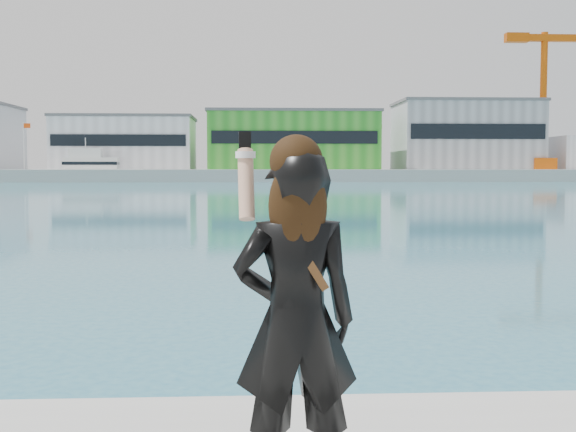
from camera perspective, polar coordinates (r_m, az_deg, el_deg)
The scene contains 10 objects.
far_quay at distance 133.70m, azimuth -3.14°, elevation 3.28°, with size 320.00×40.00×2.00m, color #9E9E99.
warehouse_white at distance 133.67m, azimuth -12.67°, elevation 5.66°, with size 24.48×15.35×9.50m.
warehouse_green at distance 131.98m, azimuth 0.34°, elevation 5.99°, with size 30.60×16.36×10.50m.
warehouse_grey_right at distance 137.58m, azimuth 13.85°, elevation 6.21°, with size 25.50×15.35×12.50m.
dock_crane at distance 136.86m, azimuth 19.99°, elevation 8.96°, with size 23.00×4.00×24.00m.
flagpole_left at distance 130.57m, azimuth -20.12°, elevation 5.47°, with size 1.28×0.16×8.00m.
flagpole_right at distance 126.61m, azimuth 6.93°, elevation 5.73°, with size 1.28×0.16×8.00m.
motor_yacht at distance 123.56m, azimuth -15.09°, elevation 3.58°, with size 15.74×5.34×7.23m.
buoy_near at distance 64.05m, azimuth -1.06°, elevation 1.78°, with size 0.50×0.50×0.50m, color yellow.
woman at distance 3.36m, azimuth 0.59°, elevation -7.50°, with size 0.61×0.42×1.68m.
Camera 1 is at (0.57, -3.70, 2.31)m, focal length 45.00 mm.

